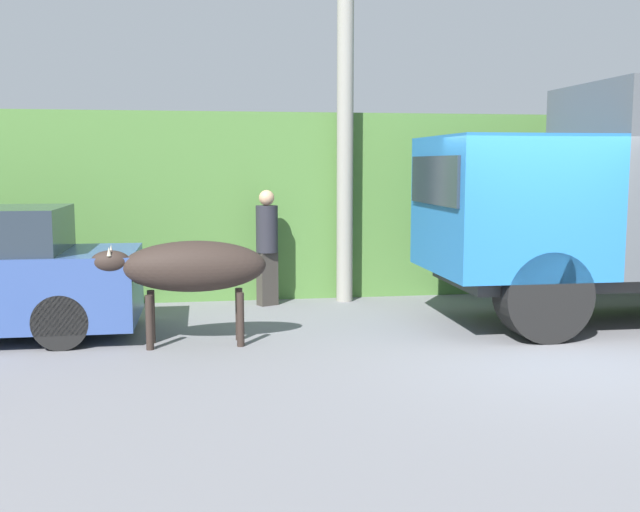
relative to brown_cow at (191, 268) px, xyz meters
The scene contains 6 objects.
ground_plane 4.41m from the brown_cow, 15.05° to the right, with size 60.00×60.00×0.00m, color slate.
hillside_embankment 7.51m from the brown_cow, 56.26° to the left, with size 32.00×6.75×2.98m.
building_backdrop 4.28m from the brown_cow, 88.97° to the left, with size 5.54×2.70×2.89m.
brown_cow is the anchor object (origin of this frame).
pedestrian_on_hill 2.66m from the brown_cow, 64.99° to the left, with size 0.45×0.45×1.78m.
utility_pole 4.06m from the brown_cow, 47.31° to the left, with size 0.90×0.26×5.83m.
Camera 1 is at (-4.01, -7.86, 2.18)m, focal length 42.00 mm.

